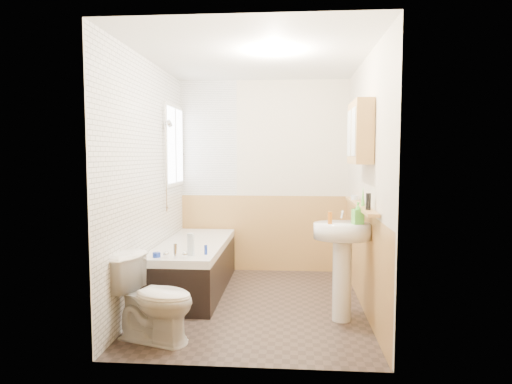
% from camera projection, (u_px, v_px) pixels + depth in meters
% --- Properties ---
extents(floor, '(2.80, 2.80, 0.00)m').
position_uv_depth(floor, '(255.00, 304.00, 4.70)').
color(floor, '#302622').
rests_on(floor, ground).
extents(ceiling, '(2.80, 2.80, 0.00)m').
position_uv_depth(ceiling, '(255.00, 57.00, 4.49)').
color(ceiling, white).
rests_on(ceiling, ground).
extents(wall_back, '(2.20, 0.02, 2.50)m').
position_uv_depth(wall_back, '(263.00, 177.00, 6.00)').
color(wall_back, beige).
rests_on(wall_back, ground).
extents(wall_front, '(2.20, 0.02, 2.50)m').
position_uv_depth(wall_front, '(239.00, 196.00, 3.19)').
color(wall_front, beige).
rests_on(wall_front, ground).
extents(wall_left, '(0.02, 2.80, 2.50)m').
position_uv_depth(wall_left, '(147.00, 183.00, 4.68)').
color(wall_left, beige).
rests_on(wall_left, ground).
extents(wall_right, '(0.02, 2.80, 2.50)m').
position_uv_depth(wall_right, '(366.00, 184.00, 4.51)').
color(wall_right, beige).
rests_on(wall_right, ground).
extents(wainscot_right, '(0.01, 2.80, 1.00)m').
position_uv_depth(wainscot_right, '(363.00, 258.00, 4.57)').
color(wainscot_right, tan).
rests_on(wainscot_right, wall_right).
extents(wainscot_front, '(2.20, 0.01, 1.00)m').
position_uv_depth(wainscot_front, '(239.00, 299.00, 3.28)').
color(wainscot_front, tan).
rests_on(wainscot_front, wall_front).
extents(wainscot_back, '(2.20, 0.01, 1.00)m').
position_uv_depth(wainscot_back, '(263.00, 233.00, 6.04)').
color(wainscot_back, tan).
rests_on(wainscot_back, wall_back).
extents(tile_cladding_left, '(0.01, 2.80, 2.50)m').
position_uv_depth(tile_cladding_left, '(149.00, 183.00, 4.68)').
color(tile_cladding_left, white).
rests_on(tile_cladding_left, wall_left).
extents(tile_return_back, '(0.75, 0.01, 1.50)m').
position_uv_depth(tile_return_back, '(208.00, 139.00, 5.99)').
color(tile_return_back, white).
rests_on(tile_return_back, wall_back).
extents(window, '(0.03, 0.79, 0.99)m').
position_uv_depth(window, '(175.00, 146.00, 5.59)').
color(window, white).
rests_on(window, wall_left).
extents(bathtub, '(0.70, 1.82, 0.69)m').
position_uv_depth(bathtub, '(194.00, 265.00, 5.17)').
color(bathtub, black).
rests_on(bathtub, floor).
extents(shower_riser, '(0.10, 0.08, 1.20)m').
position_uv_depth(shower_riser, '(167.00, 150.00, 5.13)').
color(shower_riser, silver).
rests_on(shower_riser, wall_left).
extents(toilet, '(0.81, 0.61, 0.70)m').
position_uv_depth(toilet, '(154.00, 299.00, 3.76)').
color(toilet, white).
rests_on(toilet, floor).
extents(sink, '(0.53, 0.43, 1.03)m').
position_uv_depth(sink, '(342.00, 251.00, 4.20)').
color(sink, white).
rests_on(sink, floor).
extents(pine_shelf, '(0.10, 1.56, 0.03)m').
position_uv_depth(pine_shelf, '(360.00, 205.00, 4.47)').
color(pine_shelf, tan).
rests_on(pine_shelf, wall_right).
extents(medicine_cabinet, '(0.17, 0.65, 0.59)m').
position_uv_depth(medicine_cabinet, '(360.00, 133.00, 4.32)').
color(medicine_cabinet, tan).
rests_on(medicine_cabinet, wall_right).
extents(foam_can, '(0.05, 0.05, 0.15)m').
position_uv_depth(foam_can, '(368.00, 201.00, 3.98)').
color(foam_can, black).
rests_on(foam_can, pine_shelf).
extents(green_bottle, '(0.05, 0.05, 0.19)m').
position_uv_depth(green_bottle, '(363.00, 196.00, 4.28)').
color(green_bottle, '#59C647').
rests_on(green_bottle, pine_shelf).
extents(black_jar, '(0.08, 0.08, 0.05)m').
position_uv_depth(black_jar, '(355.00, 198.00, 4.85)').
color(black_jar, silver).
rests_on(black_jar, pine_shelf).
extents(soap_bottle, '(0.14, 0.22, 0.09)m').
position_uv_depth(soap_bottle, '(358.00, 219.00, 4.12)').
color(soap_bottle, '#59C647').
rests_on(soap_bottle, sink).
extents(clear_bottle, '(0.04, 0.04, 0.11)m').
position_uv_depth(clear_bottle, '(330.00, 218.00, 4.13)').
color(clear_bottle, orange).
rests_on(clear_bottle, sink).
extents(blue_gel, '(0.07, 0.05, 0.22)m').
position_uv_depth(blue_gel, '(191.00, 244.00, 4.44)').
color(blue_gel, silver).
rests_on(blue_gel, bathtub).
extents(cream_jar, '(0.08, 0.08, 0.05)m').
position_uv_depth(cream_jar, '(157.00, 255.00, 4.38)').
color(cream_jar, '#19339E').
rests_on(cream_jar, bathtub).
extents(orange_bottle, '(0.04, 0.04, 0.09)m').
position_uv_depth(orange_bottle, '(206.00, 250.00, 4.50)').
color(orange_bottle, '#19339E').
rests_on(orange_bottle, bathtub).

